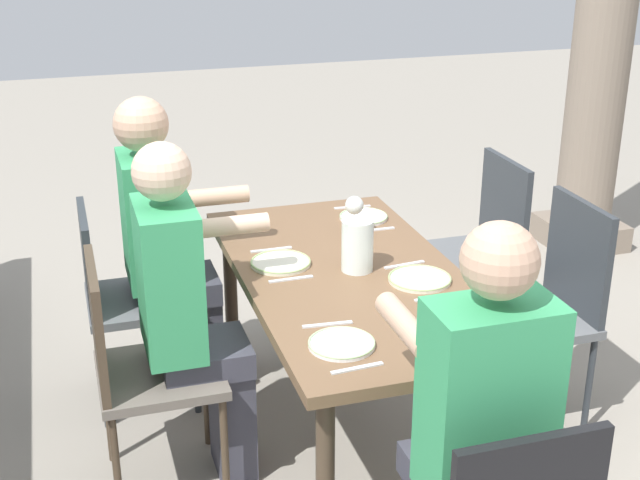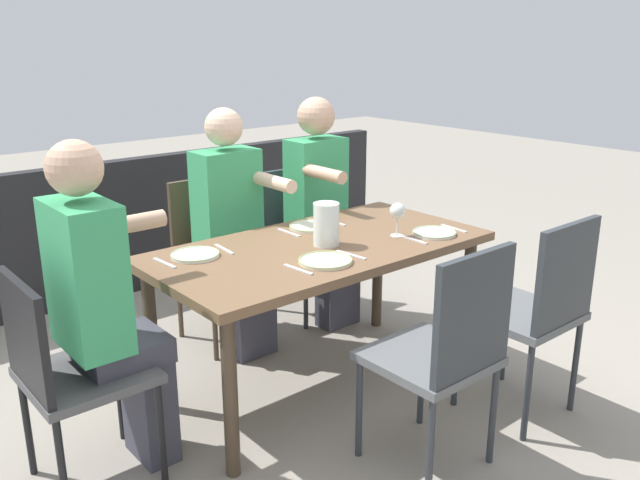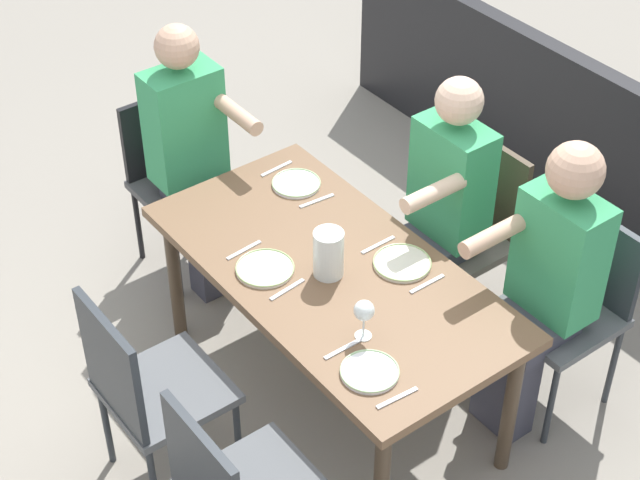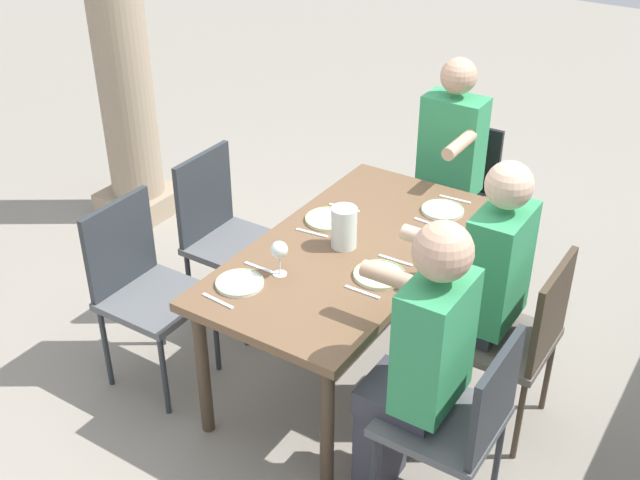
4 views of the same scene
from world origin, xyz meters
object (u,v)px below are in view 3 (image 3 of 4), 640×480
at_px(chair_mid_north, 145,386).
at_px(plate_1, 402,263).
at_px(chair_west_south, 572,299).
at_px(water_pitcher, 328,256).
at_px(diner_guest_third, 439,209).
at_px(plate_0, 370,372).
at_px(chair_head_east, 178,172).
at_px(diner_woman_green, 194,153).
at_px(plate_3, 296,183).
at_px(chair_mid_south, 469,224).
at_px(plate_2, 265,268).
at_px(dining_table, 332,283).
at_px(diner_man_white, 545,281).
at_px(wine_glass_0, 364,311).

xyz_separation_m(chair_mid_north, plate_1, (-0.22, -1.07, 0.21)).
relative_size(chair_west_south, chair_mid_north, 0.94).
relative_size(chair_west_south, water_pitcher, 4.40).
height_order(diner_guest_third, plate_0, diner_guest_third).
height_order(chair_head_east, diner_woman_green, diner_woman_green).
height_order(plate_1, plate_3, same).
distance_m(chair_mid_south, plate_2, 1.07).
height_order(chair_mid_north, chair_mid_south, chair_mid_north).
bearing_deg(diner_guest_third, dining_table, 95.79).
bearing_deg(diner_man_white, chair_head_east, 19.53).
distance_m(diner_man_white, water_pitcher, 0.86).
distance_m(dining_table, wine_glass_0, 0.45).
relative_size(plate_0, wine_glass_0, 1.27).
height_order(chair_mid_south, wine_glass_0, chair_mid_south).
bearing_deg(chair_west_south, plate_3, 29.13).
relative_size(plate_0, plate_2, 0.91).
bearing_deg(chair_head_east, plate_2, 168.47).
relative_size(wine_glass_0, plate_1, 0.71).
distance_m(chair_mid_north, plate_0, 0.87).
height_order(chair_mid_south, diner_guest_third, diner_guest_third).
height_order(diner_woman_green, plate_1, diner_woman_green).
xyz_separation_m(chair_head_east, plate_3, (-0.68, -0.22, 0.23)).
bearing_deg(plate_2, water_pitcher, -131.34).
bearing_deg(chair_mid_north, plate_2, -82.28).
bearing_deg(plate_3, diner_guest_third, -139.03).
xyz_separation_m(chair_mid_north, plate_0, (-0.60, -0.59, 0.21)).
distance_m(chair_mid_north, diner_guest_third, 1.47).
height_order(dining_table, chair_west_south, chair_west_south).
relative_size(diner_man_white, plate_3, 6.21).
distance_m(chair_west_south, diner_woman_green, 1.81).
bearing_deg(plate_1, diner_man_white, -135.53).
height_order(diner_woman_green, wine_glass_0, diner_woman_green).
height_order(plate_0, plate_3, same).
bearing_deg(plate_3, chair_mid_north, 114.26).
bearing_deg(water_pitcher, plate_2, 48.66).
height_order(chair_mid_north, plate_0, chair_mid_north).
height_order(chair_mid_south, plate_3, chair_mid_south).
relative_size(chair_mid_north, diner_man_white, 0.71).
relative_size(diner_man_white, wine_glass_0, 8.01).
height_order(chair_head_east, plate_1, chair_head_east).
bearing_deg(chair_mid_south, diner_man_white, 162.08).
height_order(dining_table, chair_mid_south, chair_mid_south).
distance_m(chair_head_east, plate_2, 1.12).
bearing_deg(chair_west_south, plate_0, 88.98).
distance_m(wine_glass_0, plate_3, 0.99).
bearing_deg(dining_table, plate_2, 55.60).
xyz_separation_m(chair_mid_north, chair_mid_south, (-0.00, -1.66, -0.01)).
relative_size(wine_glass_0, plate_2, 0.71).
height_order(chair_mid_south, plate_1, chair_mid_south).
bearing_deg(plate_0, plate_3, -23.12).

